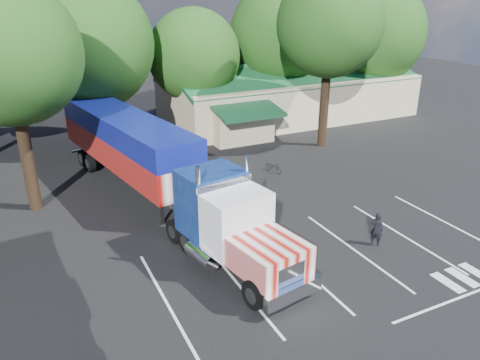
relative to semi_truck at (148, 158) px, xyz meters
name	(u,v)px	position (x,y,z in m)	size (l,w,h in m)	color
ground	(242,214)	(4.18, -4.01, -2.78)	(120.00, 120.00, 0.00)	black
event_hall	(287,95)	(17.92, 13.80, -0.57)	(24.20, 14.12, 5.55)	tan
tree_row_c	(87,45)	(-0.82, 12.19, 5.26)	(10.00, 10.00, 13.05)	black
tree_row_d	(194,55)	(8.18, 13.49, 3.80)	(8.00, 8.00, 10.60)	black
tree_row_e	(281,33)	(17.18, 13.99, 5.30)	(9.60, 9.60, 12.90)	black
tree_row_f	(373,33)	(27.18, 12.79, 5.01)	(10.40, 10.40, 13.00)	black
tree_near_left	(8,54)	(-6.32, 1.99, 6.03)	(7.60, 7.60, 12.65)	black
tree_near_right	(330,24)	(15.68, 4.49, 6.68)	(8.00, 8.00, 13.50)	black
semi_truck	(148,158)	(0.00, 0.00, 0.00)	(6.94, 23.61, 4.92)	black
woman	(377,229)	(8.68, -10.01, -1.91)	(0.64, 0.42, 1.75)	black
bicycle	(274,166)	(9.09, 0.94, -2.36)	(0.56, 1.60, 0.84)	black
silver_sedan	(264,124)	(13.34, 9.99, -2.04)	(1.56, 4.47, 1.47)	#B4B6BC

